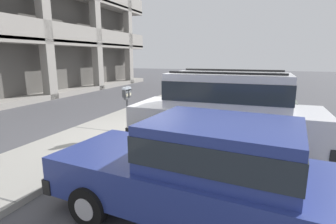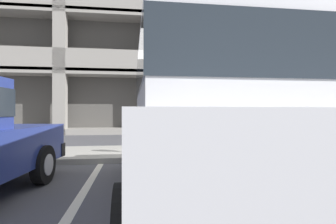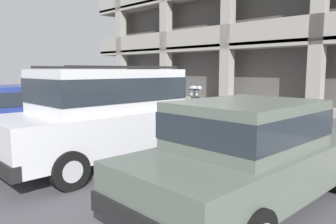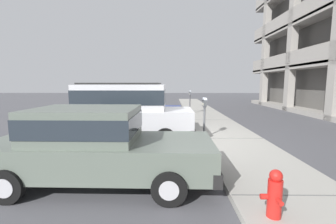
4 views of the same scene
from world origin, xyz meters
name	(u,v)px [view 2 (image 2 of 4)]	position (x,y,z in m)	size (l,w,h in m)	color
ground_plane	(175,166)	(0.00, 0.00, -0.05)	(80.00, 80.00, 0.10)	#4C4C51
sidewalk	(167,152)	(0.00, 1.30, 0.06)	(40.00, 2.20, 0.12)	#9E9B93
parking_stall_lines	(280,177)	(1.59, -1.40, 0.00)	(12.83, 4.80, 0.01)	silver
silver_suv	(206,114)	(-0.03, -2.46, 1.09)	(2.04, 4.79, 2.03)	silver
parking_meter_near	(169,110)	(-0.10, 0.35, 1.17)	(0.35, 0.12, 1.41)	#595B60
parking_garage	(147,43)	(0.13, 13.08, 6.03)	(32.00, 10.00, 13.25)	#54514D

